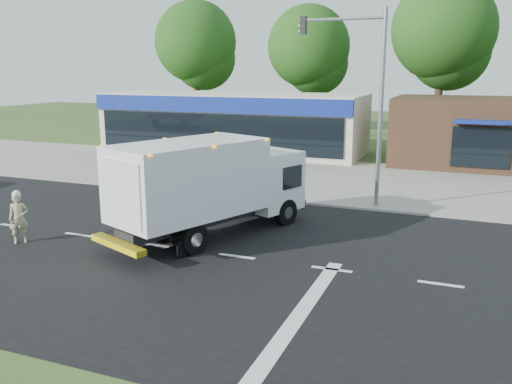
# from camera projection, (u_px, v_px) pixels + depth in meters

# --- Properties ---
(ground) EXTENTS (120.00, 120.00, 0.00)m
(ground) POSITION_uv_depth(u_px,v_px,m) (237.00, 257.00, 16.75)
(ground) COLOR #385123
(ground) RESTS_ON ground
(road_asphalt) EXTENTS (60.00, 14.00, 0.02)m
(road_asphalt) POSITION_uv_depth(u_px,v_px,m) (237.00, 257.00, 16.75)
(road_asphalt) COLOR black
(road_asphalt) RESTS_ON ground
(sidewalk) EXTENTS (60.00, 2.40, 0.12)m
(sidewalk) POSITION_uv_depth(u_px,v_px,m) (310.00, 197.00, 24.17)
(sidewalk) COLOR gray
(sidewalk) RESTS_ON ground
(parking_apron) EXTENTS (60.00, 9.00, 0.02)m
(parking_apron) POSITION_uv_depth(u_px,v_px,m) (340.00, 175.00, 29.43)
(parking_apron) COLOR gray
(parking_apron) RESTS_ON ground
(lane_markings) EXTENTS (55.20, 7.00, 0.01)m
(lane_markings) POSITION_uv_depth(u_px,v_px,m) (262.00, 278.00, 15.04)
(lane_markings) COLOR silver
(lane_markings) RESTS_ON road_asphalt
(ems_box_truck) EXTENTS (5.08, 7.97, 3.39)m
(ems_box_truck) POSITION_uv_depth(u_px,v_px,m) (209.00, 181.00, 18.36)
(ems_box_truck) COLOR black
(ems_box_truck) RESTS_ON ground
(emergency_worker) EXTENTS (0.72, 0.72, 1.80)m
(emergency_worker) POSITION_uv_depth(u_px,v_px,m) (19.00, 217.00, 17.90)
(emergency_worker) COLOR tan
(emergency_worker) RESTS_ON ground
(retail_strip_mall) EXTENTS (18.00, 6.20, 4.00)m
(retail_strip_mall) POSITION_uv_depth(u_px,v_px,m) (233.00, 122.00, 37.59)
(retail_strip_mall) COLOR beige
(retail_strip_mall) RESTS_ON ground
(brown_storefront) EXTENTS (10.00, 6.70, 4.00)m
(brown_storefront) POSITION_uv_depth(u_px,v_px,m) (481.00, 132.00, 31.89)
(brown_storefront) COLOR #382316
(brown_storefront) RESTS_ON ground
(traffic_signal_pole) EXTENTS (3.51, 0.25, 8.00)m
(traffic_signal_pole) POSITION_uv_depth(u_px,v_px,m) (366.00, 88.00, 21.69)
(traffic_signal_pole) COLOR gray
(traffic_signal_pole) RESTS_ON ground
(background_trees) EXTENTS (36.77, 7.39, 12.10)m
(background_trees) POSITION_uv_depth(u_px,v_px,m) (375.00, 45.00, 40.92)
(background_trees) COLOR #332114
(background_trees) RESTS_ON ground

